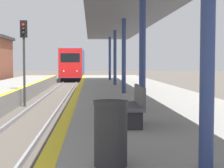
# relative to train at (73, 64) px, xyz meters

# --- Properties ---
(train) EXTENTS (2.75, 16.52, 4.24)m
(train) POSITION_rel_train_xyz_m (0.00, 0.00, 0.00)
(train) COLOR black
(train) RESTS_ON ground
(signal_far) EXTENTS (0.36, 0.31, 4.57)m
(signal_far) POSITION_rel_train_xyz_m (-1.22, -31.20, 1.03)
(signal_far) COLOR #2D2D2D
(signal_far) RESTS_ON ground
(station_canopy) EXTENTS (3.62, 31.71, 3.71)m
(station_canopy) POSITION_rel_train_xyz_m (3.88, -33.65, 2.30)
(station_canopy) COLOR navy
(station_canopy) RESTS_ON platform_right
(trash_bin) EXTENTS (0.49, 0.49, 0.93)m
(trash_bin) POSITION_rel_train_xyz_m (2.58, -46.11, -0.79)
(trash_bin) COLOR #262628
(trash_bin) RESTS_ON platform_right
(bench) EXTENTS (0.44, 1.59, 0.92)m
(bench) POSITION_rel_train_xyz_m (3.32, -42.72, -0.77)
(bench) COLOR #4C4C51
(bench) RESTS_ON platform_right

